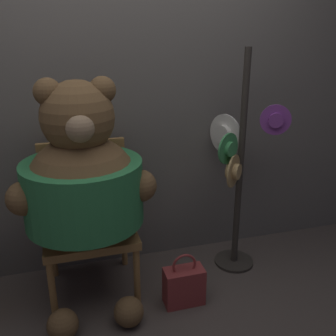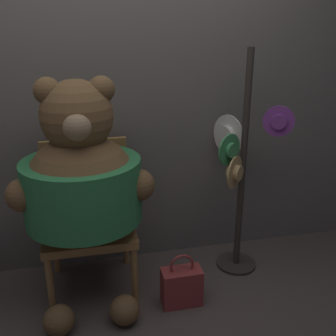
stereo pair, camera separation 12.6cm
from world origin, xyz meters
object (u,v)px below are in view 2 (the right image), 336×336
(chair, at_px, (89,212))
(handbag_on_ground, at_px, (182,286))
(teddy_bear, at_px, (82,183))
(hat_display_rack, at_px, (239,171))

(chair, xyz_separation_m, handbag_on_ground, (0.53, -0.38, -0.38))
(chair, height_order, handbag_on_ground, chair)
(chair, bearing_deg, handbag_on_ground, -35.67)
(teddy_bear, bearing_deg, chair, 83.52)
(chair, distance_m, handbag_on_ground, 0.75)
(handbag_on_ground, bearing_deg, chair, 144.33)
(teddy_bear, height_order, handbag_on_ground, teddy_bear)
(chair, xyz_separation_m, teddy_bear, (-0.02, -0.17, 0.27))
(chair, distance_m, hat_display_rack, 1.02)
(handbag_on_ground, bearing_deg, teddy_bear, 159.65)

